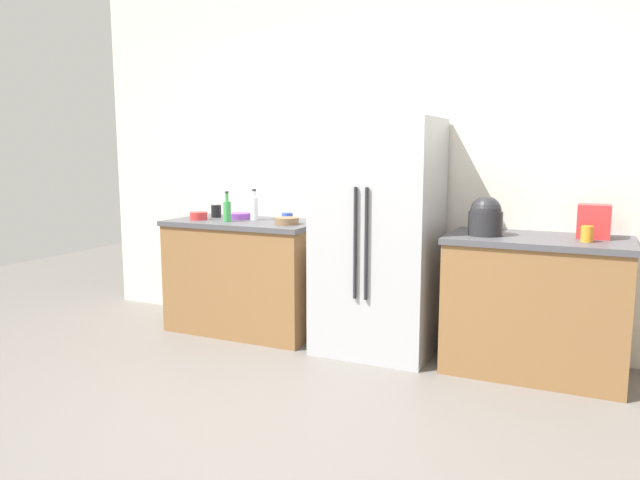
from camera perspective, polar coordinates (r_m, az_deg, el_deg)
name	(u,v)px	position (r m, az deg, el deg)	size (l,w,h in m)	color
ground_plane	(285,414)	(3.55, -3.35, -16.22)	(10.86, 10.86, 0.00)	slate
kitchen_back_panel	(386,154)	(4.79, 6.30, 8.13)	(5.43, 0.10, 2.91)	silver
counter_left	(247,275)	(5.00, -6.97, -3.36)	(1.25, 0.69, 0.92)	olive
counter_right	(535,305)	(4.28, 19.76, -5.82)	(1.17, 0.69, 0.92)	olive
refrigerator	(378,237)	(4.41, 5.56, 0.29)	(0.84, 0.71, 1.71)	#B2B5BA
toaster	(594,221)	(4.27, 24.58, 1.63)	(0.20, 0.17, 0.22)	red
rice_cooker	(486,217)	(4.16, 15.46, 2.10)	(0.22, 0.22, 0.26)	#262628
bottle_a	(254,207)	(4.94, -6.26, 3.10)	(0.07, 0.07, 0.25)	white
bottle_b	(227,210)	(4.86, -8.82, 2.82)	(0.06, 0.06, 0.24)	green
cup_a	(287,217)	(4.81, -3.14, 2.18)	(0.09, 0.09, 0.07)	blue
cup_b	(216,211)	(5.19, -9.84, 2.72)	(0.09, 0.09, 0.10)	black
cup_c	(587,234)	(4.08, 24.04, 0.53)	(0.07, 0.07, 0.10)	orange
bowl_a	(239,216)	(5.06, -7.74, 2.29)	(0.20, 0.20, 0.05)	purple
bowl_b	(287,221)	(4.63, -3.18, 1.82)	(0.19, 0.19, 0.05)	brown
bowl_c	(199,216)	(5.04, -11.47, 2.26)	(0.14, 0.14, 0.06)	red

